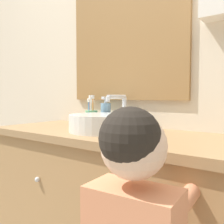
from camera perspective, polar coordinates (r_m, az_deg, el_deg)
name	(u,v)px	position (r m, az deg, el deg)	size (l,w,h in m)	color
wall_back	(158,36)	(1.42, 10.37, 16.71)	(3.20, 0.18, 2.50)	beige
vanity_counter	(123,214)	(1.29, 2.63, -22.26)	(1.45, 0.51, 0.78)	#A37A4C
sink_basin	(104,122)	(1.22, -1.95, -2.35)	(0.33, 0.38, 0.18)	silver
toothbrush_holder	(91,117)	(1.48, -4.74, -1.09)	(0.07, 0.07, 0.18)	#66B27F
soap_dispenser	(106,114)	(1.44, -1.46, -0.49)	(0.06, 0.06, 0.17)	#6B93B2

